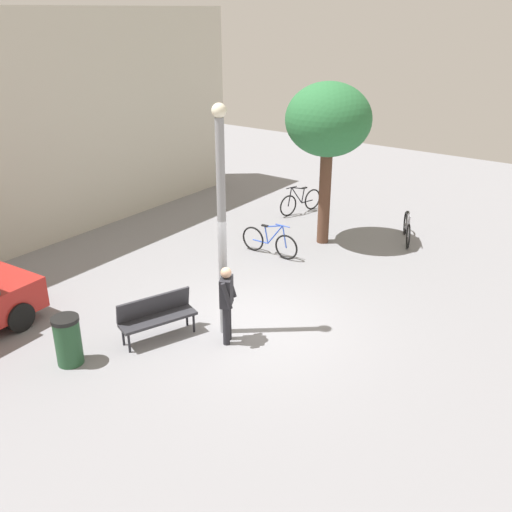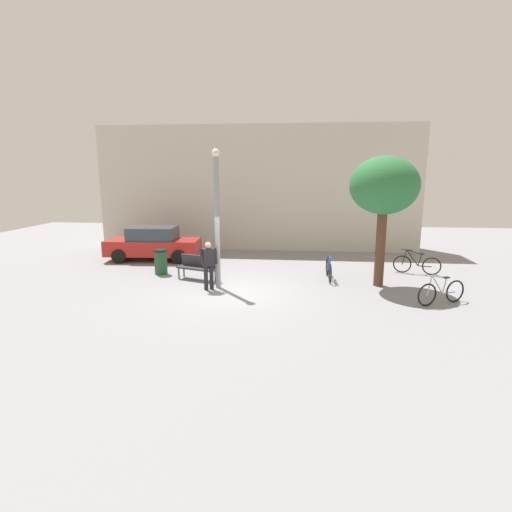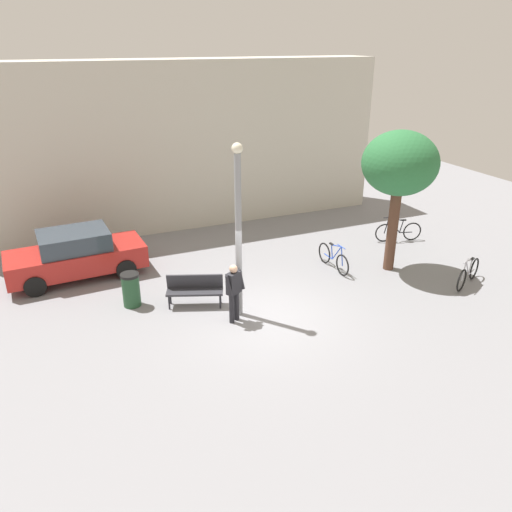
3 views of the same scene
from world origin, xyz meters
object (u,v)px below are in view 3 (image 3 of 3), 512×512
trash_bin (131,290)px  park_bench (195,288)px  bicycle_silver (468,274)px  bicycle_black (398,231)px  lamppost (238,227)px  plaza_tree (400,165)px  parked_car_red (76,254)px  bicycle_blue (333,258)px  person_by_lamppost (234,289)px

trash_bin → park_bench: bearing=-22.1°
bicycle_silver → bicycle_black: (0.35, 3.88, 0.00)m
park_bench → lamppost: bearing=-45.6°
park_bench → plaza_tree: bearing=-1.2°
park_bench → plaza_tree: (6.64, -0.14, 2.95)m
lamppost → bicycle_black: 8.30m
park_bench → trash_bin: size_ratio=1.67×
parked_car_red → bicycle_blue: bearing=-19.0°
park_bench → bicycle_black: size_ratio=0.95×
person_by_lamppost → trash_bin: 3.13m
person_by_lamppost → bicycle_silver: bearing=-6.2°
bicycle_black → plaza_tree: bearing=-133.9°
lamppost → bicycle_blue: size_ratio=2.63×
bicycle_blue → trash_bin: trash_bin is taller
bicycle_blue → parked_car_red: parked_car_red is taller
person_by_lamppost → parked_car_red: bearing=128.4°
lamppost → parked_car_red: 6.05m
bicycle_silver → lamppost: bearing=171.2°
lamppost → bicycle_silver: (7.17, -1.10, -2.19)m
plaza_tree → lamppost: bearing=-171.4°
plaza_tree → bicycle_silver: size_ratio=2.77×
bicycle_blue → trash_bin: 6.61m
trash_bin → person_by_lamppost: bearing=-39.6°
plaza_tree → bicycle_black: plaza_tree is taller
bicycle_black → parked_car_red: 11.51m
person_by_lamppost → bicycle_black: bearing=21.6°
bicycle_silver → bicycle_black: 3.89m
person_by_lamppost → bicycle_black: 8.39m
park_bench → bicycle_black: bicycle_black is taller
bicycle_blue → trash_bin: bearing=179.0°
bicycle_silver → bicycle_blue: same height
bicycle_blue → parked_car_red: size_ratio=0.42×
trash_bin → plaza_tree: bearing=-5.6°
plaza_tree → parked_car_red: plaza_tree is taller
bicycle_silver → parked_car_red: (-11.06, 5.37, 0.39)m
person_by_lamppost → parked_car_red: (-3.62, 4.57, -0.19)m
bicycle_silver → bicycle_black: same height
lamppost → park_bench: bearing=134.4°
parked_car_red → park_bench: bearing=-48.3°
bicycle_silver → trash_bin: trash_bin is taller
parked_car_red → plaza_tree: bearing=-19.6°
plaza_tree → trash_bin: size_ratio=4.57×
park_bench → bicycle_blue: bicycle_blue is taller
bicycle_blue → parked_car_red: 8.31m
plaza_tree → person_by_lamppost: bearing=-169.0°
bicycle_silver → bicycle_blue: (-3.21, 2.67, 0.00)m
plaza_tree → bicycle_black: bearing=46.1°
bicycle_blue → bicycle_black: 3.76m
park_bench → parked_car_red: size_ratio=0.39×
lamppost → park_bench: 2.46m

